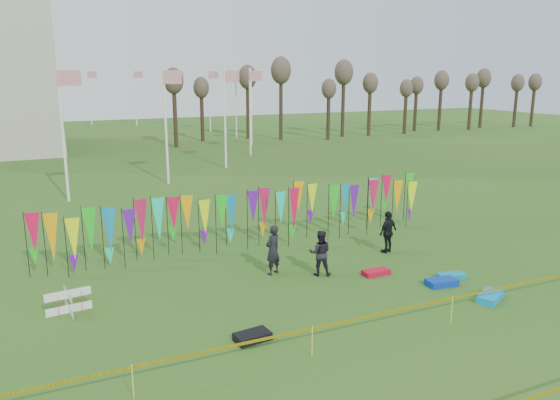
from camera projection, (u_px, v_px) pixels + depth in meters
name	position (u px, v px, depth m)	size (l,w,h in m)	color
ground	(346.00, 320.00, 17.21)	(160.00, 160.00, 0.00)	#255217
banner_row	(256.00, 211.00, 24.19)	(18.64, 0.64, 2.51)	black
caution_tape_near	(368.00, 318.00, 15.57)	(26.00, 0.02, 0.90)	#E7C704
tree_line	(383.00, 84.00, 67.73)	(53.92, 1.92, 7.84)	#38271C
box_kite	(68.00, 302.00, 17.59)	(0.73, 0.73, 0.81)	red
person_left	(273.00, 250.00, 20.92)	(0.71, 0.52, 1.95)	black
person_mid	(320.00, 253.00, 20.84)	(0.87, 0.53, 1.78)	black
person_right	(388.00, 232.00, 23.47)	(1.08, 0.61, 1.84)	black
kite_bag_turquoise	(490.00, 297.00, 18.67)	(1.21, 0.60, 0.24)	#0E8ED5
kite_bag_blue	(442.00, 282.00, 19.97)	(1.13, 0.59, 0.24)	#0B36B7
kite_bag_red	(376.00, 272.00, 21.03)	(1.07, 0.49, 0.20)	red
kite_bag_black	(252.00, 337.00, 15.87)	(1.03, 0.60, 0.24)	black
kite_bag_teal	(451.00, 276.00, 20.64)	(1.02, 0.49, 0.19)	#0C8AB3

